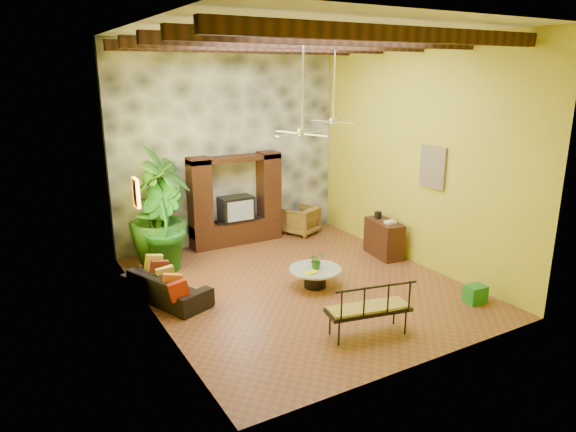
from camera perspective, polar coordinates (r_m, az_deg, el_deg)
ground at (r=10.77m, az=1.29°, el=-7.60°), size 7.00×7.00×0.00m
ceiling at (r=9.93m, az=1.47°, el=19.96°), size 6.00×7.00×0.02m
back_wall at (r=13.13m, az=-6.65°, el=7.88°), size 6.00×0.02×5.00m
left_wall at (r=8.90m, az=-15.41°, el=3.72°), size 0.02×7.00×5.00m
right_wall at (r=11.87m, az=13.94°, el=6.70°), size 0.02×7.00×5.00m
stone_accent_wall at (r=13.08m, az=-6.55°, el=7.85°), size 5.98×0.10×4.98m
ceiling_beams at (r=9.91m, az=1.46°, el=18.69°), size 5.95×5.36×0.22m
entertainment_center at (r=13.10m, az=-5.81°, el=1.04°), size 2.40×0.55×2.30m
ceiling_fan_front at (r=9.49m, az=1.63°, el=10.50°), size 1.28×1.28×1.86m
ceiling_fan_back at (r=11.81m, az=5.09°, el=11.46°), size 1.28×1.28×1.86m
wall_art_mask at (r=9.94m, az=-16.52°, el=2.49°), size 0.06×0.32×0.55m
wall_art_painting at (r=11.46m, az=15.79°, el=5.25°), size 0.06×0.70×0.90m
sofa at (r=10.25m, az=-13.39°, el=-7.60°), size 1.40×2.06×0.56m
wicker_armchair at (r=13.96m, az=1.45°, el=-0.46°), size 1.09×1.10×0.76m
tall_plant_a at (r=12.05m, az=-13.37°, el=1.28°), size 1.66×1.70×2.70m
tall_plant_b at (r=11.62m, az=-13.85°, el=-1.08°), size 1.10×1.26×1.99m
tall_plant_c at (r=12.07m, az=-14.36°, el=0.40°), size 1.66×1.66×2.36m
coffee_table at (r=10.58m, az=3.03°, el=-6.56°), size 1.08×1.08×0.40m
centerpiece_plant at (r=10.49m, az=3.14°, el=-4.92°), size 0.38×0.36×0.34m
yellow_tray at (r=10.29m, az=2.58°, el=-6.27°), size 0.29×0.23×0.03m
iron_bench at (r=8.67m, az=9.25°, el=-9.90°), size 1.49×0.80×0.57m
side_console at (r=12.47m, az=10.59°, el=-2.48°), size 0.64×1.13×0.86m
green_bin at (r=10.55m, az=20.09°, el=-8.15°), size 0.41×0.32×0.34m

